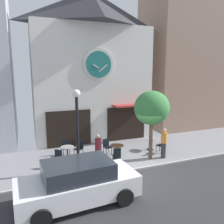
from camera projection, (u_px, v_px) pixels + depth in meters
The scene contains 17 objects.
ground_plane at pixel (146, 173), 10.58m from camera, with size 29.17×10.36×0.13m.
clock_building at pixel (92, 65), 15.44m from camera, with size 7.94×4.14×9.92m.
neighbor_building_right at pixel (185, 33), 18.75m from camera, with size 6.72×4.43×15.70m.
street_lamp at pixel (77, 131), 10.43m from camera, with size 0.36×0.36×3.90m.
street_tree at pixel (152, 108), 11.86m from camera, with size 1.91×1.72×3.71m.
cafe_table_center_right at pixel (67, 151), 11.95m from camera, with size 0.70×0.70×0.76m.
cafe_table_rightmost at pixel (117, 149), 12.18m from camera, with size 0.74×0.74×0.76m.
cafe_table_center at pixel (150, 142), 13.59m from camera, with size 0.70×0.70×0.72m.
cafe_chair_facing_wall at pixel (117, 155), 11.41m from camera, with size 0.48×0.48×0.90m.
cafe_chair_near_tree at pixel (59, 156), 11.20m from camera, with size 0.56×0.56×0.90m.
cafe_chair_curbside at pixel (65, 146), 12.71m from camera, with size 0.45×0.45×0.90m.
cafe_chair_right_end at pixel (107, 145), 12.82m from camera, with size 0.46×0.46×0.90m.
cafe_chair_outer at pixel (162, 144), 13.02m from camera, with size 0.52×0.52×0.90m.
cafe_chair_corner at pixel (79, 147), 12.52m from camera, with size 0.56×0.56×0.90m.
pedestrian_orange at pixel (164, 143), 12.26m from camera, with size 0.43×0.43×1.67m.
pedestrian_maroon at pixel (98, 150), 11.10m from camera, with size 0.43×0.43×1.67m.
parked_car_white at pixel (78, 183), 8.07m from camera, with size 4.40×2.22×1.55m.
Camera 1 is at (-5.11, -9.04, 4.70)m, focal length 36.04 mm.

